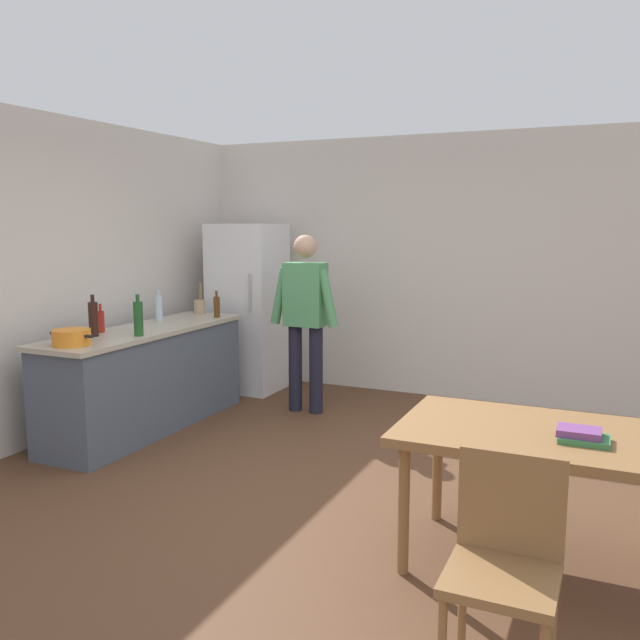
# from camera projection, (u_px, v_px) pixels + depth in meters

# --- Properties ---
(ground_plane) EXTENTS (14.00, 14.00, 0.00)m
(ground_plane) POSITION_uv_depth(u_px,v_px,m) (315.00, 500.00, 4.38)
(ground_plane) COLOR brown
(wall_back) EXTENTS (6.40, 0.12, 2.70)m
(wall_back) POSITION_uv_depth(u_px,v_px,m) (435.00, 268.00, 6.89)
(wall_back) COLOR silver
(wall_back) RESTS_ON ground_plane
(wall_left) EXTENTS (0.12, 5.60, 2.70)m
(wall_left) POSITION_uv_depth(u_px,v_px,m) (36.00, 280.00, 5.42)
(wall_left) COLOR silver
(wall_left) RESTS_ON ground_plane
(kitchen_counter) EXTENTS (0.64, 2.20, 0.90)m
(kitchen_counter) POSITION_uv_depth(u_px,v_px,m) (147.00, 378.00, 5.85)
(kitchen_counter) COLOR #4C5666
(kitchen_counter) RESTS_ON ground_plane
(refrigerator) EXTENTS (0.70, 0.67, 1.80)m
(refrigerator) POSITION_uv_depth(u_px,v_px,m) (248.00, 308.00, 7.19)
(refrigerator) COLOR white
(refrigerator) RESTS_ON ground_plane
(person) EXTENTS (0.70, 0.22, 1.70)m
(person) POSITION_uv_depth(u_px,v_px,m) (305.00, 311.00, 6.29)
(person) COLOR #1E1E2D
(person) RESTS_ON ground_plane
(dining_table) EXTENTS (1.40, 0.90, 0.75)m
(dining_table) POSITION_uv_depth(u_px,v_px,m) (536.00, 444.00, 3.44)
(dining_table) COLOR olive
(dining_table) RESTS_ON ground_plane
(chair) EXTENTS (0.42, 0.42, 0.91)m
(chair) POSITION_uv_depth(u_px,v_px,m) (505.00, 553.00, 2.59)
(chair) COLOR olive
(chair) RESTS_ON ground_plane
(cooking_pot) EXTENTS (0.40, 0.28, 0.12)m
(cooking_pot) POSITION_uv_depth(u_px,v_px,m) (72.00, 337.00, 4.97)
(cooking_pot) COLOR orange
(cooking_pot) RESTS_ON kitchen_counter
(utensil_jar) EXTENTS (0.11, 0.11, 0.32)m
(utensil_jar) POSITION_uv_depth(u_px,v_px,m) (200.00, 306.00, 6.71)
(utensil_jar) COLOR tan
(utensil_jar) RESTS_ON kitchen_counter
(bottle_wine_dark) EXTENTS (0.08, 0.08, 0.34)m
(bottle_wine_dark) POSITION_uv_depth(u_px,v_px,m) (93.00, 319.00, 5.35)
(bottle_wine_dark) COLOR black
(bottle_wine_dark) RESTS_ON kitchen_counter
(bottle_beer_brown) EXTENTS (0.06, 0.06, 0.26)m
(bottle_beer_brown) POSITION_uv_depth(u_px,v_px,m) (217.00, 306.00, 6.43)
(bottle_beer_brown) COLOR #5B3314
(bottle_beer_brown) RESTS_ON kitchen_counter
(bottle_water_clear) EXTENTS (0.07, 0.07, 0.30)m
(bottle_water_clear) POSITION_uv_depth(u_px,v_px,m) (159.00, 307.00, 6.21)
(bottle_water_clear) COLOR silver
(bottle_water_clear) RESTS_ON kitchen_counter
(bottle_sauce_red) EXTENTS (0.06, 0.06, 0.24)m
(bottle_sauce_red) POSITION_uv_depth(u_px,v_px,m) (101.00, 321.00, 5.55)
(bottle_sauce_red) COLOR #B22319
(bottle_sauce_red) RESTS_ON kitchen_counter
(bottle_wine_green) EXTENTS (0.08, 0.08, 0.34)m
(bottle_wine_green) POSITION_uv_depth(u_px,v_px,m) (138.00, 318.00, 5.37)
(bottle_wine_green) COLOR #1E5123
(bottle_wine_green) RESTS_ON kitchen_counter
(book_stack) EXTENTS (0.25, 0.19, 0.06)m
(book_stack) POSITION_uv_depth(u_px,v_px,m) (582.00, 436.00, 3.25)
(book_stack) COLOR #387A47
(book_stack) RESTS_ON dining_table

